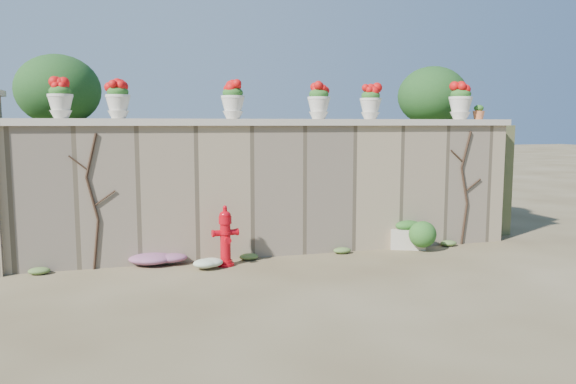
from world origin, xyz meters
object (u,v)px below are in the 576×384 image
object	(u,v)px
planter_box	(408,235)
terracotta_pot	(479,113)
fire_hydrant	(225,236)
urn_pot_0	(60,99)

from	to	relation	value
planter_box	terracotta_pot	xyz separation A→B (m)	(1.42, 0.25, 2.00)
fire_hydrant	terracotta_pot	bearing A→B (deg)	1.21
urn_pot_0	terracotta_pot	bearing A→B (deg)	0.00
urn_pot_0	terracotta_pot	size ratio (longest dim) A/B	2.23
fire_hydrant	planter_box	world-z (taller)	fire_hydrant
terracotta_pot	fire_hydrant	bearing A→B (deg)	-173.13
planter_box	urn_pot_0	size ratio (longest dim) A/B	1.20
planter_box	terracotta_pot	distance (m)	2.46
planter_box	urn_pot_0	distance (m)	5.65
fire_hydrant	urn_pot_0	world-z (taller)	urn_pot_0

